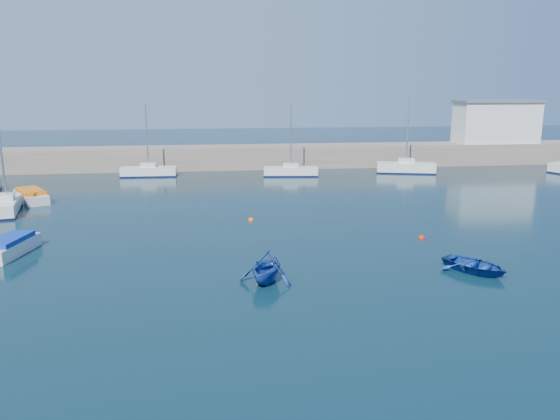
{
  "coord_description": "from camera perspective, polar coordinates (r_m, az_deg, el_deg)",
  "views": [
    {
      "loc": [
        -5.97,
        -19.25,
        9.52
      ],
      "look_at": [
        -1.45,
        15.46,
        1.6
      ],
      "focal_mm": 35.0,
      "sensor_mm": 36.0,
      "label": 1
    }
  ],
  "objects": [
    {
      "name": "ground",
      "position": [
        22.3,
        9.09,
        -12.7
      ],
      "size": [
        220.0,
        220.0,
        0.0
      ],
      "primitive_type": "plane",
      "color": "#0B242F",
      "rests_on": "ground"
    },
    {
      "name": "back_wall",
      "position": [
        66.04,
        -2.19,
        5.59
      ],
      "size": [
        96.0,
        4.5,
        2.6
      ],
      "primitive_type": "cube",
      "color": "#7E6D60",
      "rests_on": "ground"
    },
    {
      "name": "harbor_office",
      "position": [
        74.64,
        21.65,
        8.47
      ],
      "size": [
        10.0,
        4.0,
        5.0
      ],
      "primitive_type": "cube",
      "color": "silver",
      "rests_on": "back_wall"
    },
    {
      "name": "sailboat_3",
      "position": [
        46.95,
        -26.6,
        0.42
      ],
      "size": [
        2.59,
        5.63,
        7.31
      ],
      "rotation": [
        0.0,
        0.0,
        0.2
      ],
      "color": "silver",
      "rests_on": "ground"
    },
    {
      "name": "sailboat_5",
      "position": [
        61.04,
        -13.56,
        3.97
      ],
      "size": [
        5.95,
        1.83,
        7.83
      ],
      "rotation": [
        0.0,
        0.0,
        1.54
      ],
      "color": "silver",
      "rests_on": "ground"
    },
    {
      "name": "sailboat_6",
      "position": [
        59.63,
        1.13,
        4.1
      ],
      "size": [
        5.99,
        2.29,
        7.7
      ],
      "rotation": [
        0.0,
        0.0,
        1.46
      ],
      "color": "silver",
      "rests_on": "ground"
    },
    {
      "name": "sailboat_7",
      "position": [
        63.32,
        13.01,
        4.38
      ],
      "size": [
        6.7,
        3.42,
        8.6
      ],
      "rotation": [
        0.0,
        0.0,
        1.31
      ],
      "color": "silver",
      "rests_on": "ground"
    },
    {
      "name": "motorboat_1",
      "position": [
        35.34,
        -26.34,
        -3.42
      ],
      "size": [
        2.32,
        4.47,
        1.04
      ],
      "rotation": [
        0.0,
        0.0,
        -0.2
      ],
      "color": "silver",
      "rests_on": "ground"
    },
    {
      "name": "motorboat_2",
      "position": [
        50.9,
        -24.58,
        1.36
      ],
      "size": [
        4.04,
        5.26,
        1.04
      ],
      "rotation": [
        0.0,
        0.0,
        0.52
      ],
      "color": "silver",
      "rests_on": "ground"
    },
    {
      "name": "dinghy_center",
      "position": [
        30.56,
        19.7,
        -5.47
      ],
      "size": [
        3.99,
        4.27,
        0.72
      ],
      "primitive_type": "imported",
      "rotation": [
        0.0,
        0.0,
        0.59
      ],
      "color": "navy",
      "rests_on": "ground"
    },
    {
      "name": "dinghy_left",
      "position": [
        27.16,
        -1.45,
        -5.96
      ],
      "size": [
        3.69,
        3.9,
        1.63
      ],
      "primitive_type": "imported",
      "rotation": [
        0.0,
        0.0,
        -0.42
      ],
      "color": "navy",
      "rests_on": "ground"
    },
    {
      "name": "buoy_0",
      "position": [
        27.21,
        -2.06,
        -7.74
      ],
      "size": [
        0.39,
        0.39,
        0.39
      ],
      "primitive_type": "sphere",
      "color": "#EB580C",
      "rests_on": "ground"
    },
    {
      "name": "buoy_1",
      "position": [
        36.26,
        14.58,
        -2.89
      ],
      "size": [
        0.47,
        0.47,
        0.47
      ],
      "primitive_type": "sphere",
      "color": "#AE1D0D",
      "rests_on": "ground"
    },
    {
      "name": "buoy_3",
      "position": [
        39.83,
        -3.04,
        -1.1
      ],
      "size": [
        0.42,
        0.42,
        0.42
      ],
      "primitive_type": "sphere",
      "color": "#EB580C",
      "rests_on": "ground"
    }
  ]
}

